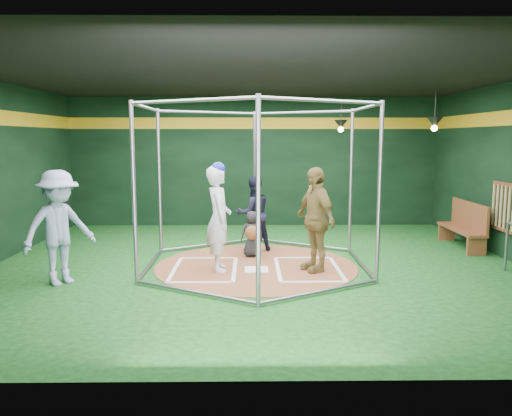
{
  "coord_description": "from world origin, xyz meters",
  "views": [
    {
      "loc": [
        -0.12,
        -9.18,
        2.41
      ],
      "look_at": [
        0.0,
        0.1,
        1.1
      ],
      "focal_mm": 35.0,
      "sensor_mm": 36.0,
      "label": 1
    }
  ],
  "objects_px": {
    "umpire": "(253,214)",
    "dugout_bench": "(465,224)",
    "batter_figure": "(219,217)",
    "visitor_leopard": "(315,219)"
  },
  "relations": [
    {
      "from": "visitor_leopard",
      "to": "umpire",
      "type": "height_order",
      "value": "visitor_leopard"
    },
    {
      "from": "umpire",
      "to": "dugout_bench",
      "type": "height_order",
      "value": "umpire"
    },
    {
      "from": "visitor_leopard",
      "to": "dugout_bench",
      "type": "bearing_deg",
      "value": 93.1
    },
    {
      "from": "umpire",
      "to": "dugout_bench",
      "type": "bearing_deg",
      "value": 164.52
    },
    {
      "from": "batter_figure",
      "to": "visitor_leopard",
      "type": "distance_m",
      "value": 1.74
    },
    {
      "from": "umpire",
      "to": "batter_figure",
      "type": "bearing_deg",
      "value": 48.67
    },
    {
      "from": "batter_figure",
      "to": "umpire",
      "type": "xyz_separation_m",
      "value": [
        0.64,
        1.57,
        -0.18
      ]
    },
    {
      "from": "visitor_leopard",
      "to": "umpire",
      "type": "bearing_deg",
      "value": -170.76
    },
    {
      "from": "visitor_leopard",
      "to": "dugout_bench",
      "type": "height_order",
      "value": "visitor_leopard"
    },
    {
      "from": "batter_figure",
      "to": "dugout_bench",
      "type": "height_order",
      "value": "batter_figure"
    }
  ]
}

